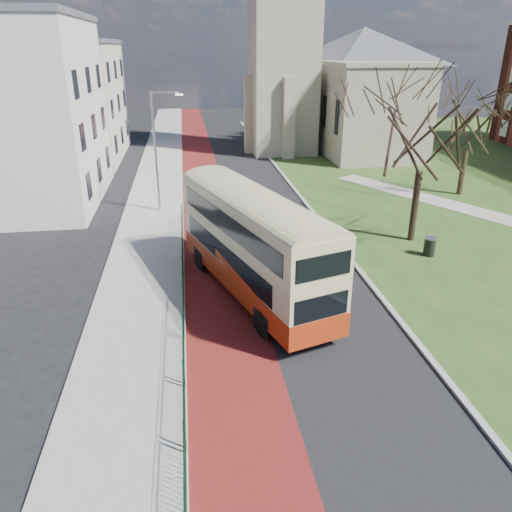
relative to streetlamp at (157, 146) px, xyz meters
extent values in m
plane|color=black|center=(4.35, -18.00, -4.59)|extent=(160.00, 160.00, 0.00)
cube|color=black|center=(5.85, 2.00, -4.59)|extent=(9.00, 120.00, 0.01)
cube|color=#591414|center=(3.15, 2.00, -4.59)|extent=(3.40, 120.00, 0.01)
cube|color=gray|center=(-0.65, 2.00, -4.53)|extent=(4.00, 120.00, 0.12)
cube|color=#999993|center=(1.35, 2.00, -4.53)|extent=(0.25, 120.00, 0.13)
cube|color=#999993|center=(10.45, 4.00, -4.53)|extent=(0.25, 80.00, 0.13)
cylinder|color=#0C351D|center=(1.40, -14.00, -3.49)|extent=(0.04, 24.00, 0.04)
cylinder|color=#0C351D|center=(1.40, -14.00, -4.44)|extent=(0.04, 24.00, 0.04)
cube|color=gray|center=(12.35, 20.00, 7.41)|extent=(6.50, 6.50, 24.00)
cube|color=gray|center=(20.85, 20.00, -0.09)|extent=(9.00, 18.00, 9.00)
pyramid|color=#565960|center=(20.85, 20.00, 8.01)|extent=(9.00, 18.00, 3.60)
cube|color=silver|center=(-9.65, 4.00, 1.66)|extent=(10.00, 14.00, 12.50)
cube|color=#565960|center=(-9.65, 4.00, 8.16)|extent=(10.30, 14.30, 0.50)
cube|color=beige|center=(-9.65, 20.00, 0.91)|extent=(10.00, 16.00, 11.00)
cube|color=#565960|center=(-9.65, 20.00, 6.66)|extent=(10.30, 16.30, 0.50)
cylinder|color=gray|center=(-0.15, 0.00, -0.47)|extent=(0.16, 0.16, 8.00)
cylinder|color=gray|center=(0.75, 0.00, 3.43)|extent=(1.80, 0.10, 0.10)
cube|color=silver|center=(1.65, 0.00, 3.28)|extent=(0.50, 0.18, 0.12)
cube|color=#9E2C0E|center=(4.66, -13.49, -3.54)|extent=(6.03, 11.66, 1.04)
cube|color=#CDC08C|center=(4.66, -13.49, -1.52)|extent=(5.98, 11.60, 3.01)
cube|color=black|center=(3.33, -13.60, -2.45)|extent=(2.94, 8.91, 0.98)
cube|color=black|center=(5.81, -12.79, -2.45)|extent=(2.94, 8.91, 0.98)
cube|color=black|center=(3.42, -13.89, -0.89)|extent=(3.22, 9.78, 0.93)
cube|color=black|center=(5.90, -13.09, -0.89)|extent=(3.22, 9.78, 0.93)
cube|color=black|center=(2.92, -8.10, -2.45)|extent=(2.24, 0.79, 1.09)
cube|color=black|center=(2.92, -8.10, -0.89)|extent=(2.24, 0.79, 0.93)
cube|color=orange|center=(2.92, -8.10, -0.30)|extent=(1.79, 0.67, 0.31)
cylinder|color=black|center=(2.33, -10.17, -4.05)|extent=(0.63, 1.12, 1.08)
cylinder|color=black|center=(4.61, -9.43, -4.05)|extent=(0.63, 1.12, 1.08)
cylinder|color=black|center=(4.57, -17.11, -4.05)|extent=(0.63, 1.12, 1.08)
cylinder|color=black|center=(6.86, -16.37, -4.05)|extent=(0.63, 1.12, 1.08)
cylinder|color=black|center=(14.97, -7.82, -2.47)|extent=(0.47, 0.47, 4.18)
cylinder|color=#332919|center=(22.97, 1.16, -2.82)|extent=(0.51, 0.51, 3.46)
cylinder|color=black|center=(14.92, -10.28, -4.06)|extent=(0.74, 0.74, 0.99)
cylinder|color=gray|center=(14.92, -10.28, -3.53)|extent=(0.80, 0.80, 0.07)
camera|label=1|loc=(1.87, -34.23, 6.19)|focal=35.00mm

